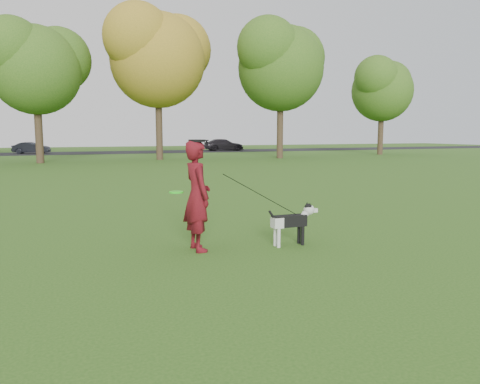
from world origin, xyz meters
name	(u,v)px	position (x,y,z in m)	size (l,w,h in m)	color
ground	(253,246)	(0.00, 0.00, 0.00)	(120.00, 120.00, 0.00)	#285116
road	(89,153)	(0.00, 40.00, 0.01)	(120.00, 7.00, 0.02)	black
man	(197,196)	(-0.98, 0.12, 0.93)	(0.68, 0.45, 1.86)	#510B13
dog	(293,220)	(0.68, -0.17, 0.46)	(0.99, 0.20, 0.75)	black
car_mid	(31,148)	(-5.07, 40.00, 0.55)	(1.12, 3.21, 1.06)	black
car_right	(224,145)	(13.81, 40.00, 0.64)	(1.74, 4.29, 1.24)	black
man_held_items	(261,195)	(0.12, -0.05, 0.91)	(2.30, 0.42, 1.37)	#23E61D
tree_row	(77,49)	(-1.43, 26.07, 7.41)	(51.74, 8.86, 12.01)	#38281C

